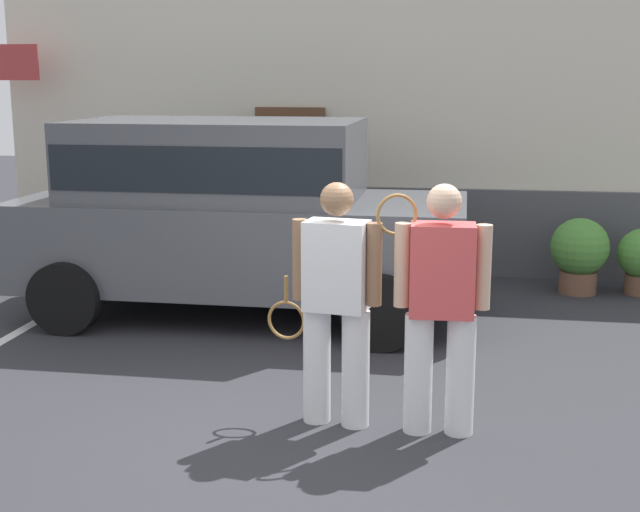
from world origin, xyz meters
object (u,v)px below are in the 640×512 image
at_px(potted_plant_by_porch, 580,252).
at_px(flag_pole, 0,111).
at_px(tennis_player_woman, 441,306).
at_px(tennis_player_man, 336,302).
at_px(parked_suv, 232,208).

bearing_deg(potted_plant_by_porch, flag_pole, 177.57).
distance_m(tennis_player_woman, flag_pole, 7.56).
distance_m(potted_plant_by_porch, flag_pole, 7.49).
distance_m(tennis_player_man, potted_plant_by_porch, 4.87).
relative_size(tennis_player_man, potted_plant_by_porch, 2.00).
xyz_separation_m(parked_suv, tennis_player_woman, (2.24, -2.80, -0.21)).
relative_size(parked_suv, potted_plant_by_porch, 5.21).
bearing_deg(flag_pole, tennis_player_woman, -38.60).
bearing_deg(tennis_player_man, parked_suv, -53.16).
xyz_separation_m(parked_suv, potted_plant_by_porch, (3.72, 1.56, -0.65)).
height_order(tennis_player_man, tennis_player_woman, tennis_player_woman).
bearing_deg(tennis_player_woman, potted_plant_by_porch, -111.17).
bearing_deg(potted_plant_by_porch, tennis_player_man, -117.25).
height_order(parked_suv, tennis_player_woman, parked_suv).
height_order(tennis_player_man, flag_pole, flag_pole).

